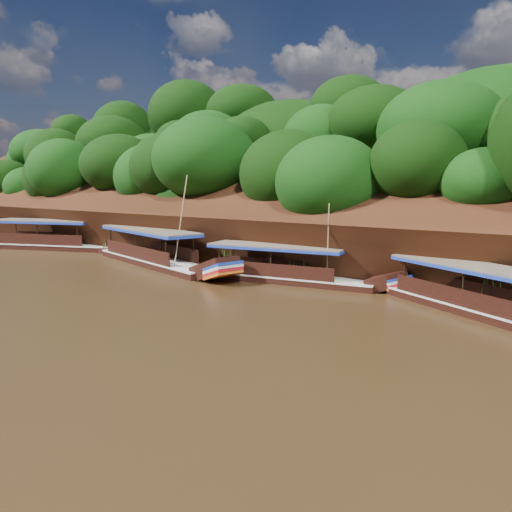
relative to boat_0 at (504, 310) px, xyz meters
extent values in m
plane|color=black|center=(-12.88, -6.76, -0.52)|extent=(160.00, 160.00, 0.00)
cube|color=black|center=(-12.88, 9.24, 2.98)|extent=(120.00, 16.12, 13.64)
cube|color=black|center=(-12.88, 19.24, -0.52)|extent=(120.00, 24.00, 12.00)
ellipsoid|color=#143A09|center=(-48.88, 7.24, 2.68)|extent=(16.00, 8.00, 6.00)
ellipsoid|color=#143A09|center=(-42.88, 15.24, 8.48)|extent=(20.00, 10.00, 8.00)
ellipsoid|color=#143A09|center=(-18.88, 8.24, 2.98)|extent=(18.00, 8.00, 6.40)
ellipsoid|color=#143A09|center=(-12.88, 16.24, 8.68)|extent=(24.00, 11.00, 8.40)
cube|color=black|center=(-0.64, 0.33, -0.52)|extent=(11.55, 7.22, 0.84)
cube|color=silver|center=(-0.64, 0.33, -0.12)|extent=(11.58, 7.28, 0.09)
cube|color=brown|center=(-1.31, 0.67, 1.73)|extent=(9.38, 6.33, 0.11)
cube|color=#1A36AA|center=(-1.31, 0.67, 1.61)|extent=(9.38, 6.33, 0.17)
cube|color=black|center=(-12.63, 1.48, -0.52)|extent=(11.33, 4.23, 0.84)
cube|color=silver|center=(-12.63, 1.48, -0.12)|extent=(11.34, 4.29, 0.09)
cube|color=black|center=(-6.49, 2.73, 0.13)|extent=(2.90, 2.03, 1.57)
cube|color=#1A36AA|center=(-5.81, 2.87, 0.41)|extent=(1.66, 1.83, 0.57)
cube|color=red|center=(-5.81, 2.87, 0.09)|extent=(1.66, 1.83, 0.57)
cube|color=brown|center=(-13.31, 1.34, 1.72)|extent=(9.02, 4.04, 0.11)
cube|color=#1A36AA|center=(-13.31, 1.34, 1.61)|extent=(9.02, 4.04, 0.17)
cylinder|color=tan|center=(-9.79, 1.49, 2.22)|extent=(0.79, 1.23, 4.46)
cube|color=black|center=(-24.23, 0.84, -0.52)|extent=(14.53, 5.68, 0.98)
cube|color=silver|center=(-24.23, 0.84, -0.05)|extent=(14.54, 5.75, 0.11)
cube|color=black|center=(-16.37, -1.04, 0.24)|extent=(3.70, 2.53, 1.93)
cube|color=#1A36AA|center=(-15.49, -1.25, 0.57)|extent=(2.15, 2.23, 0.72)
cube|color=red|center=(-15.49, -1.25, 0.20)|extent=(2.15, 2.23, 0.72)
cube|color=brown|center=(-25.10, 1.05, 2.10)|extent=(11.58, 5.30, 0.13)
cube|color=#1A36AA|center=(-25.10, 1.05, 1.97)|extent=(11.58, 5.30, 0.20)
cylinder|color=tan|center=(-20.04, -0.38, 3.08)|extent=(1.60, 0.22, 6.05)
cube|color=black|center=(-38.93, 1.18, -0.52)|extent=(12.83, 7.26, 1.00)
cube|color=silver|center=(-38.93, 1.18, -0.04)|extent=(12.86, 7.33, 0.11)
cube|color=black|center=(-32.24, 3.99, 0.26)|extent=(3.54, 2.88, 1.85)
cube|color=#1A36AA|center=(-31.50, 4.30, 0.59)|extent=(2.20, 2.37, 0.67)
cube|color=red|center=(-31.50, 4.30, 0.22)|extent=(2.20, 2.37, 0.67)
cube|color=brown|center=(-39.67, 0.86, 2.16)|extent=(10.39, 6.51, 0.13)
cube|color=#1A36AA|center=(-39.67, 0.86, 2.03)|extent=(10.39, 6.51, 0.20)
cone|color=#316B1A|center=(-40.01, 2.89, 0.48)|extent=(1.50, 1.50, 1.99)
cone|color=#316B1A|center=(-32.37, 2.79, 0.28)|extent=(1.50, 1.50, 1.60)
cone|color=#316B1A|center=(-26.34, 3.26, 0.30)|extent=(1.50, 1.50, 1.63)
cone|color=#316B1A|center=(-18.16, 2.38, 0.29)|extent=(1.50, 1.50, 1.62)
cone|color=#316B1A|center=(-12.37, 2.35, 0.24)|extent=(1.50, 1.50, 1.53)
cone|color=#316B1A|center=(-5.33, 3.36, 0.42)|extent=(1.50, 1.50, 1.89)
cone|color=#316B1A|center=(-1.06, 2.22, 0.37)|extent=(1.50, 1.50, 1.77)
camera|label=1|loc=(4.58, -23.66, 5.51)|focal=35.00mm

